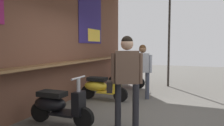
{
  "coord_description": "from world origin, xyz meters",
  "views": [
    {
      "loc": [
        -4.33,
        -1.43,
        1.54
      ],
      "look_at": [
        1.33,
        0.86,
        1.05
      ],
      "focal_mm": 33.78,
      "sensor_mm": 36.0,
      "label": 1
    }
  ],
  "objects_px": {
    "scooter_yellow": "(101,87)",
    "scooter_red": "(124,77)",
    "scooter_black": "(57,105)",
    "shopper_browsing": "(126,72)",
    "shopper_with_handbag": "(142,66)"
  },
  "relations": [
    {
      "from": "scooter_red",
      "to": "scooter_yellow",
      "type": "bearing_deg",
      "value": -90.36
    },
    {
      "from": "scooter_yellow",
      "to": "scooter_red",
      "type": "xyz_separation_m",
      "value": [
        2.03,
        0.0,
        0.0
      ]
    },
    {
      "from": "scooter_red",
      "to": "shopper_with_handbag",
      "type": "xyz_separation_m",
      "value": [
        -1.43,
        -1.03,
        0.56
      ]
    },
    {
      "from": "shopper_with_handbag",
      "to": "scooter_black",
      "type": "bearing_deg",
      "value": -32.74
    },
    {
      "from": "scooter_red",
      "to": "shopper_browsing",
      "type": "relative_size",
      "value": 0.81
    },
    {
      "from": "shopper_browsing",
      "to": "shopper_with_handbag",
      "type": "bearing_deg",
      "value": 164.06
    },
    {
      "from": "scooter_black",
      "to": "shopper_browsing",
      "type": "height_order",
      "value": "shopper_browsing"
    },
    {
      "from": "scooter_black",
      "to": "scooter_red",
      "type": "bearing_deg",
      "value": 89.17
    },
    {
      "from": "shopper_browsing",
      "to": "scooter_black",
      "type": "bearing_deg",
      "value": -98.94
    },
    {
      "from": "scooter_black",
      "to": "scooter_yellow",
      "type": "xyz_separation_m",
      "value": [
        2.02,
        -0.0,
        0.0
      ]
    },
    {
      "from": "scooter_yellow",
      "to": "scooter_black",
      "type": "bearing_deg",
      "value": -91.64
    },
    {
      "from": "shopper_with_handbag",
      "to": "shopper_browsing",
      "type": "height_order",
      "value": "shopper_browsing"
    },
    {
      "from": "scooter_black",
      "to": "shopper_browsing",
      "type": "bearing_deg",
      "value": 13.03
    },
    {
      "from": "scooter_yellow",
      "to": "scooter_red",
      "type": "bearing_deg",
      "value": 88.36
    },
    {
      "from": "scooter_black",
      "to": "scooter_red",
      "type": "xyz_separation_m",
      "value": [
        4.05,
        0.0,
        0.0
      ]
    }
  ]
}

